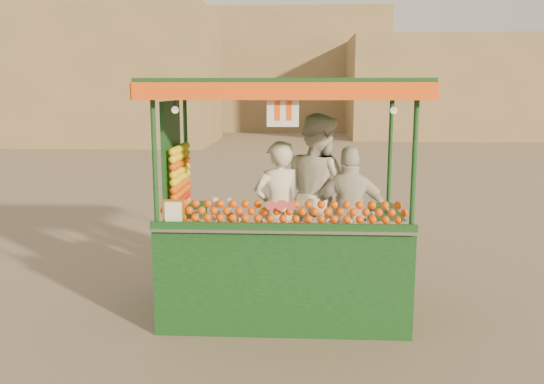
# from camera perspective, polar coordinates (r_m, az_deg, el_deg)

# --- Properties ---
(ground) EXTENTS (90.00, 90.00, 0.00)m
(ground) POSITION_cam_1_polar(r_m,az_deg,el_deg) (6.51, 2.04, -12.04)
(ground) COLOR #736552
(ground) RESTS_ON ground
(building_left) EXTENTS (10.00, 6.00, 6.00)m
(building_left) POSITION_cam_1_polar(r_m,az_deg,el_deg) (27.57, -16.54, 11.00)
(building_left) COLOR #927853
(building_left) RESTS_ON ground
(building_right) EXTENTS (9.00, 6.00, 5.00)m
(building_right) POSITION_cam_1_polar(r_m,az_deg,el_deg) (30.80, 16.25, 9.97)
(building_right) COLOR #927853
(building_right) RESTS_ON ground
(building_center) EXTENTS (14.00, 7.00, 7.00)m
(building_center) POSITION_cam_1_polar(r_m,az_deg,el_deg) (36.09, -0.30, 11.96)
(building_center) COLOR #927853
(building_center) RESTS_ON ground
(juice_cart) EXTENTS (2.83, 1.83, 2.57)m
(juice_cart) POSITION_cam_1_polar(r_m,az_deg,el_deg) (6.25, 0.60, -4.85)
(juice_cart) COLOR #0E3614
(juice_cart) RESTS_ON ground
(vendor_left) EXTENTS (0.69, 0.59, 1.60)m
(vendor_left) POSITION_cam_1_polar(r_m,az_deg,el_deg) (6.51, 0.62, -1.87)
(vendor_left) COLOR beige
(vendor_left) RESTS_ON ground
(vendor_middle) EXTENTS (1.12, 1.17, 1.90)m
(vendor_middle) POSITION_cam_1_polar(r_m,az_deg,el_deg) (6.74, 4.65, -0.20)
(vendor_middle) COLOR silver
(vendor_middle) RESTS_ON ground
(vendor_right) EXTENTS (0.92, 0.40, 1.55)m
(vendor_right) POSITION_cam_1_polar(r_m,az_deg,el_deg) (6.52, 7.83, -2.20)
(vendor_right) COLOR silver
(vendor_right) RESTS_ON ground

